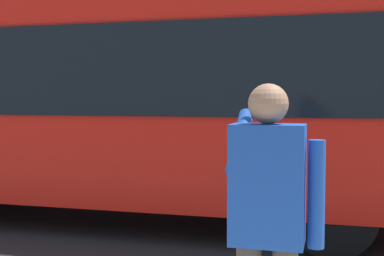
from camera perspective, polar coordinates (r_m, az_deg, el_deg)
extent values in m
plane|color=#232326|center=(7.65, 10.46, -10.08)|extent=(60.00, 60.00, 0.00)
cube|color=red|center=(7.65, -7.91, 2.81)|extent=(9.00, 2.50, 2.60)
cube|color=black|center=(6.51, -12.32, 6.18)|extent=(7.60, 0.06, 1.10)
cylinder|color=black|center=(8.23, 15.10, -5.63)|extent=(1.00, 0.28, 1.00)
cylinder|color=black|center=(6.07, 15.03, -8.86)|extent=(1.00, 0.28, 1.00)
cube|color=#1E4CAD|center=(2.90, 8.22, -6.11)|extent=(0.40, 0.24, 0.66)
sphere|color=#A87A5B|center=(2.86, 8.30, 2.62)|extent=(0.22, 0.22, 0.22)
cylinder|color=#1E4CAD|center=(2.88, 13.39, -7.02)|extent=(0.09, 0.09, 0.58)
cylinder|color=#1E4CAD|center=(3.05, 5.27, -1.44)|extent=(0.09, 0.48, 0.37)
cube|color=black|center=(3.17, 7.16, 2.35)|extent=(0.07, 0.01, 0.14)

